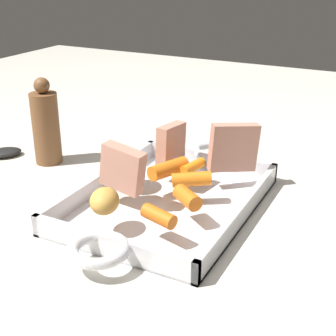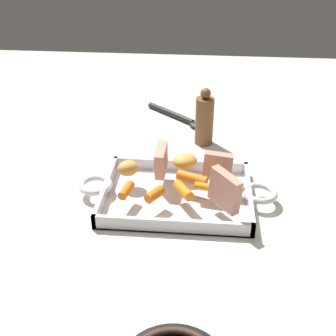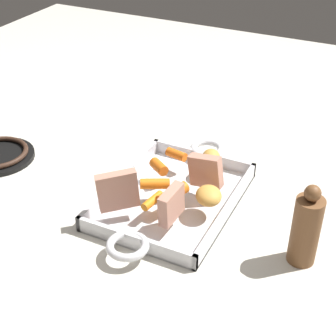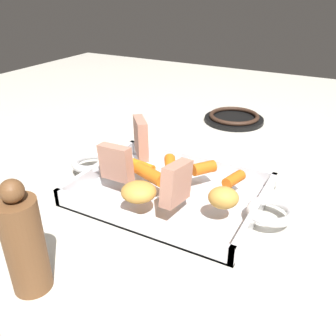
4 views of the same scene
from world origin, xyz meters
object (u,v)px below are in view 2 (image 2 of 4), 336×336
object	(u,v)px
pepper_mill	(204,119)
roast_slice_thin	(218,166)
potato_halved	(128,168)
roasting_dish	(177,195)
baby_carrot_northeast	(155,194)
potato_corner	(185,161)
roast_slice_outer	(161,160)
serving_spoon	(181,118)
baby_carrot_southeast	(126,190)
baby_carrot_northwest	(207,187)
baby_carrot_center_left	(183,190)
roast_slice_thick	(225,190)
baby_carrot_long	(192,178)

from	to	relation	value
pepper_mill	roast_slice_thin	bearing A→B (deg)	98.16
potato_halved	roasting_dish	bearing A→B (deg)	162.05
baby_carrot_northeast	potato_corner	size ratio (longest dim) A/B	0.77
roast_slice_outer	potato_halved	distance (m)	0.08
serving_spoon	baby_carrot_northeast	bearing A→B (deg)	-52.70
serving_spoon	baby_carrot_southeast	bearing A→B (deg)	-60.46
baby_carrot_southeast	baby_carrot_northwest	xyz separation A→B (m)	(-0.17, -0.03, -0.00)
roasting_dish	baby_carrot_northeast	xyz separation A→B (m)	(0.04, 0.05, 0.03)
baby_carrot_center_left	potato_halved	world-z (taller)	potato_halved
roast_slice_thin	potato_halved	size ratio (longest dim) A/B	1.32
baby_carrot_center_left	baby_carrot_northwest	bearing A→B (deg)	-157.53
baby_carrot_southeast	roast_slice_outer	bearing A→B (deg)	-124.42
roast_slice_thick	roast_slice_thin	xyz separation A→B (m)	(0.01, -0.10, -0.01)
serving_spoon	roast_slice_outer	bearing A→B (deg)	-53.26
baby_carrot_southeast	potato_corner	distance (m)	0.17
roasting_dish	pepper_mill	size ratio (longest dim) A/B	2.79
roast_slice_thick	baby_carrot_center_left	bearing A→B (deg)	-21.55
baby_carrot_southeast	roast_slice_thin	bearing A→B (deg)	-157.36
baby_carrot_southeast	roast_slice_thick	bearing A→B (deg)	173.24
baby_carrot_center_left	potato_corner	distance (m)	0.11
baby_carrot_southeast	serving_spoon	xyz separation A→B (m)	(-0.09, -0.45, -0.04)
roast_slice_thin	baby_carrot_southeast	xyz separation A→B (m)	(0.19, 0.08, -0.02)
baby_carrot_northeast	potato_halved	bearing A→B (deg)	-51.38
roast_slice_thick	baby_carrot_northeast	world-z (taller)	roast_slice_thick
baby_carrot_center_left	serving_spoon	bearing A→B (deg)	-85.99
serving_spoon	baby_carrot_center_left	bearing A→B (deg)	-45.32
roasting_dish	roast_slice_thin	xyz separation A→B (m)	(-0.09, -0.04, 0.05)
baby_carrot_center_left	baby_carrot_long	distance (m)	0.05
baby_carrot_center_left	baby_carrot_northwest	distance (m)	0.05
potato_corner	potato_halved	xyz separation A→B (m)	(0.12, 0.05, 0.00)
roasting_dish	baby_carrot_northeast	bearing A→B (deg)	50.85
baby_carrot_northwest	baby_carrot_southeast	bearing A→B (deg)	9.84
baby_carrot_northeast	pepper_mill	bearing A→B (deg)	-106.44
roast_slice_thin	serving_spoon	bearing A→B (deg)	-74.65
roast_slice_outer	potato_corner	xyz separation A→B (m)	(-0.05, -0.03, -0.02)
baby_carrot_center_left	baby_carrot_long	world-z (taller)	baby_carrot_long
baby_carrot_northwest	roasting_dish	bearing A→B (deg)	-9.59
potato_halved	baby_carrot_center_left	bearing A→B (deg)	152.34
roast_slice_thick	pepper_mill	world-z (taller)	pepper_mill
baby_carrot_northeast	serving_spoon	size ratio (longest dim) A/B	0.22
baby_carrot_northeast	baby_carrot_northwest	xyz separation A→B (m)	(-0.11, -0.04, -0.00)
baby_carrot_northwest	potato_corner	world-z (taller)	potato_corner
roast_slice_thick	baby_carrot_southeast	distance (m)	0.21
roast_slice_thick	potato_halved	distance (m)	0.23
serving_spoon	roast_slice_thin	bearing A→B (deg)	-33.98
roast_slice_thick	pepper_mill	size ratio (longest dim) A/B	0.48
roasting_dish	roast_slice_thin	size ratio (longest dim) A/B	6.95
potato_halved	serving_spoon	xyz separation A→B (m)	(-0.10, -0.37, -0.04)
baby_carrot_northwest	serving_spoon	xyz separation A→B (m)	(0.08, -0.42, -0.03)
roasting_dish	baby_carrot_northwest	bearing A→B (deg)	170.41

